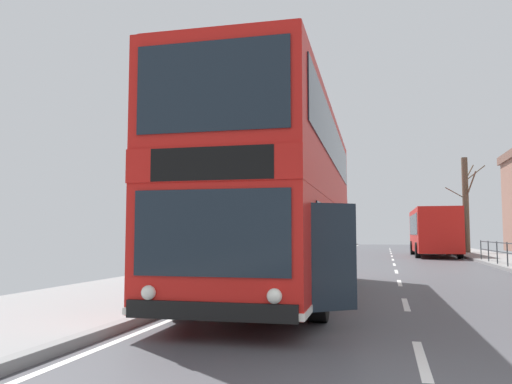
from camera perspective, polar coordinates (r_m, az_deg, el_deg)
double_decker_bus_main at (r=12.15m, az=3.00°, el=-0.79°), size 3.36×11.16×4.37m
background_bus_far_lane at (r=35.86m, az=19.22°, el=-4.10°), size 2.75×9.40×3.08m
bare_tree_far_01 at (r=40.03m, az=22.41°, el=-1.20°), size 3.00×2.84×6.90m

